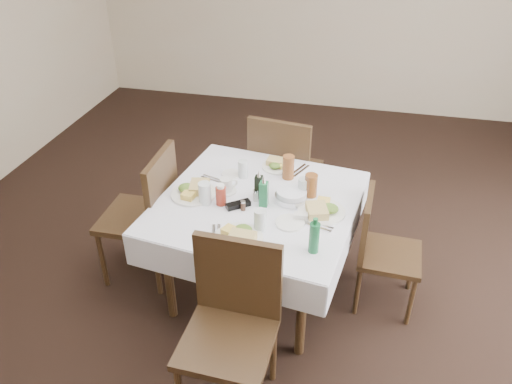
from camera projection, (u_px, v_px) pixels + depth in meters
ground_plane at (284, 294)px, 3.57m from camera, size 7.00×7.00×0.00m
room_shell at (294, 58)px, 2.65m from camera, size 6.04×7.04×2.80m
dining_table at (258, 211)px, 3.26m from camera, size 1.39×1.39×0.76m
chair_north at (283, 167)px, 3.93m from camera, size 0.55×0.55×1.03m
chair_south at (233, 317)px, 2.63m from camera, size 0.49×0.49×1.00m
chair_east at (379, 244)px, 3.28m from camera, size 0.42×0.42×0.84m
chair_west at (149, 209)px, 3.46m from camera, size 0.48×0.48×1.01m
meal_north at (277, 165)px, 3.56m from camera, size 0.23×0.23×0.05m
meal_south at (239, 236)px, 2.86m from camera, size 0.29×0.29×0.06m
meal_east at (322, 210)px, 3.08m from camera, size 0.30×0.30×0.06m
meal_west at (194, 191)px, 3.26m from camera, size 0.30×0.30×0.07m
side_plate_a at (231, 174)px, 3.48m from camera, size 0.14×0.14×0.01m
side_plate_b at (290, 223)px, 2.99m from camera, size 0.18×0.18×0.01m
water_n at (243, 169)px, 3.43m from camera, size 0.07×0.07×0.13m
water_s at (260, 220)px, 2.91m from camera, size 0.07×0.07×0.14m
water_e at (304, 188)px, 3.21m from camera, size 0.07×0.07×0.14m
water_w at (205, 193)px, 3.15m from camera, size 0.08×0.08×0.15m
iced_tea_a at (288, 167)px, 3.41m from camera, size 0.08×0.08×0.17m
iced_tea_b at (311, 186)px, 3.20m from camera, size 0.08×0.08×0.17m
bread_basket at (292, 196)px, 3.20m from camera, size 0.22×0.22×0.07m
oil_cruet_dark at (259, 186)px, 3.19m from camera, size 0.05×0.05×0.20m
oil_cruet_green at (264, 193)px, 3.12m from camera, size 0.05×0.05×0.22m
ketchup_bottle at (221, 195)px, 3.14m from camera, size 0.07×0.07×0.14m
salt_shaker at (256, 195)px, 3.19m from camera, size 0.04×0.04×0.08m
pepper_shaker at (243, 206)px, 3.10m from camera, size 0.03×0.03×0.07m
coffee_mug at (226, 186)px, 3.28m from camera, size 0.14×0.14×0.10m
sunglasses at (238, 205)px, 3.14m from camera, size 0.16×0.14×0.03m
green_bottle at (314, 237)px, 2.73m from camera, size 0.06×0.06×0.22m
sugar_caddy at (301, 216)px, 3.02m from camera, size 0.09×0.06×0.04m
cutlery_n at (300, 170)px, 3.53m from camera, size 0.12×0.20×0.01m
cutlery_s at (216, 234)px, 2.90m from camera, size 0.10×0.20×0.01m
cutlery_e at (316, 225)px, 2.98m from camera, size 0.21×0.11×0.01m
cutlery_w at (211, 179)px, 3.43m from camera, size 0.16×0.09×0.01m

